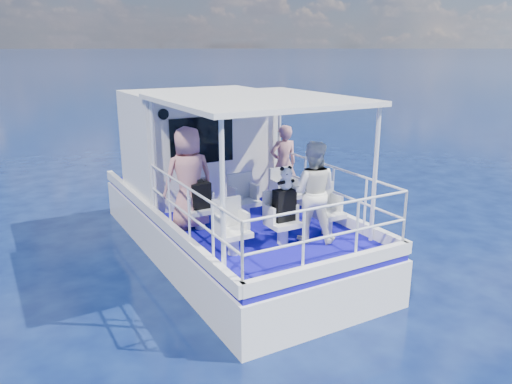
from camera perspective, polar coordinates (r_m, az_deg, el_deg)
ground at (r=9.43m, az=-0.65°, el=-8.72°), size 2000.00×2000.00×0.00m
hull at (r=10.24m, az=-3.35°, el=-6.65°), size 3.00×7.00×1.60m
deck at (r=9.94m, az=-3.44°, el=-2.13°), size 2.90×6.90×0.10m
cabin at (r=10.80m, az=-6.58°, el=5.59°), size 2.85×2.00×2.20m
canopy at (r=8.41m, az=-0.05°, el=10.52°), size 3.00×3.20×0.08m
canopy_posts at (r=8.56m, az=0.12°, el=2.87°), size 2.77×2.97×2.20m
railings at (r=8.45m, az=1.20°, el=-1.54°), size 2.84×3.59×1.00m
seat_port_fwd at (r=8.82m, az=-6.43°, el=-2.98°), size 0.48×0.46×0.38m
seat_center_fwd at (r=9.19m, az=-1.27°, el=-2.09°), size 0.48×0.46×0.38m
seat_stbd_fwd at (r=9.62m, az=3.46°, el=-1.26°), size 0.48×0.46×0.38m
seat_port_aft at (r=7.72m, az=-2.62°, el=-5.77°), size 0.48×0.46×0.38m
seat_center_aft at (r=8.13m, az=3.07°, el=-4.60°), size 0.48×0.46×0.38m
seat_stbd_aft at (r=8.62m, az=8.14°, el=-3.52°), size 0.48×0.46×0.38m
passenger_port_fwd at (r=8.69m, az=-7.71°, el=1.57°), size 0.70×0.52×1.80m
passenger_stbd_fwd at (r=10.19m, az=3.15°, el=3.26°), size 0.63×0.46×1.59m
passenger_stbd_aft at (r=8.09m, az=6.43°, el=0.01°), size 1.02×0.99×1.66m
backpack_port at (r=8.68m, az=-6.39°, el=-0.41°), size 0.35×0.19×0.45m
backpack_center at (r=8.01m, az=3.26°, el=-1.51°), size 0.35×0.20×0.52m
compact_camera at (r=8.63m, az=-6.42°, el=1.26°), size 0.10×0.06×0.06m
panda at (r=7.89m, az=3.43°, el=1.60°), size 0.24×0.20×0.38m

